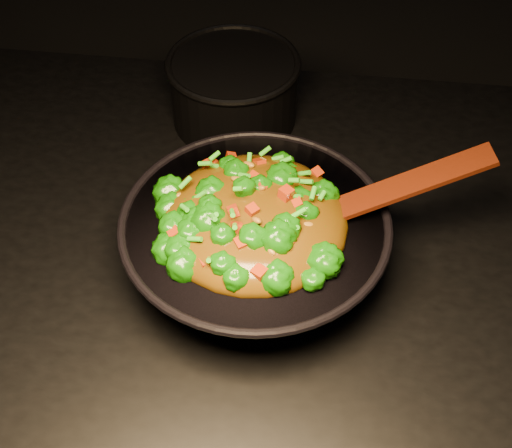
# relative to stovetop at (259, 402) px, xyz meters

# --- Properties ---
(stovetop) EXTENTS (1.20, 0.90, 0.90)m
(stovetop) POSITION_rel_stovetop_xyz_m (0.00, 0.00, 0.00)
(stovetop) COLOR black
(stovetop) RESTS_ON ground
(wok) EXTENTS (0.37, 0.37, 0.10)m
(wok) POSITION_rel_stovetop_xyz_m (-0.00, -0.03, 0.50)
(wok) COLOR black
(wok) RESTS_ON stovetop
(stir_fry) EXTENTS (0.29, 0.29, 0.09)m
(stir_fry) POSITION_rel_stovetop_xyz_m (-0.00, -0.04, 0.59)
(stir_fry) COLOR #145F06
(stir_fry) RESTS_ON wok
(spatula) EXTENTS (0.24, 0.10, 0.10)m
(spatula) POSITION_rel_stovetop_xyz_m (0.18, 0.01, 0.59)
(spatula) COLOR #361505
(spatula) RESTS_ON wok
(back_pot) EXTENTS (0.26, 0.26, 0.12)m
(back_pot) POSITION_rel_stovetop_xyz_m (-0.08, 0.29, 0.51)
(back_pot) COLOR black
(back_pot) RESTS_ON stovetop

